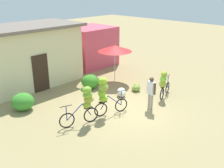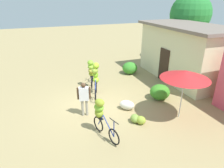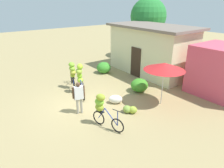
{
  "view_description": "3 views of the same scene",
  "coord_description": "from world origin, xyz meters",
  "px_view_note": "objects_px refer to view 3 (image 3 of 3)",
  "views": [
    {
      "loc": [
        -8.24,
        -6.77,
        5.31
      ],
      "look_at": [
        0.11,
        1.26,
        0.92
      ],
      "focal_mm": 41.52,
      "sensor_mm": 36.0,
      "label": 1
    },
    {
      "loc": [
        8.12,
        -2.16,
        4.77
      ],
      "look_at": [
        -0.25,
        1.07,
        0.85
      ],
      "focal_mm": 31.66,
      "sensor_mm": 36.0,
      "label": 2
    },
    {
      "loc": [
        8.21,
        -4.29,
        4.87
      ],
      "look_at": [
        0.65,
        1.33,
        0.99
      ],
      "focal_mm": 32.43,
      "sensor_mm": 36.0,
      "label": 3
    }
  ],
  "objects_px": {
    "building_low": "(151,49)",
    "bicycle_near_pile": "(80,77)",
    "produce_sack": "(115,99)",
    "bicycle_leftmost": "(72,73)",
    "tree_behind_building": "(148,16)",
    "person_vendor": "(79,95)",
    "market_umbrella": "(164,66)",
    "bicycle_center_loaded": "(102,107)",
    "banana_pile_on_ground": "(130,109)"
  },
  "relations": [
    {
      "from": "person_vendor",
      "to": "bicycle_center_loaded",
      "type": "bearing_deg",
      "value": 10.85
    },
    {
      "from": "building_low",
      "to": "person_vendor",
      "type": "distance_m",
      "value": 7.35
    },
    {
      "from": "banana_pile_on_ground",
      "to": "produce_sack",
      "type": "relative_size",
      "value": 1.06
    },
    {
      "from": "bicycle_near_pile",
      "to": "produce_sack",
      "type": "relative_size",
      "value": 2.5
    },
    {
      "from": "market_umbrella",
      "to": "bicycle_near_pile",
      "type": "height_order",
      "value": "market_umbrella"
    },
    {
      "from": "building_low",
      "to": "banana_pile_on_ground",
      "type": "relative_size",
      "value": 8.46
    },
    {
      "from": "produce_sack",
      "to": "building_low",
      "type": "bearing_deg",
      "value": 115.58
    },
    {
      "from": "bicycle_near_pile",
      "to": "bicycle_center_loaded",
      "type": "xyz_separation_m",
      "value": [
        3.3,
        -0.79,
        -0.17
      ]
    },
    {
      "from": "bicycle_leftmost",
      "to": "produce_sack",
      "type": "relative_size",
      "value": 2.31
    },
    {
      "from": "market_umbrella",
      "to": "bicycle_center_loaded",
      "type": "height_order",
      "value": "market_umbrella"
    },
    {
      "from": "building_low",
      "to": "produce_sack",
      "type": "relative_size",
      "value": 9.0
    },
    {
      "from": "produce_sack",
      "to": "bicycle_center_loaded",
      "type": "bearing_deg",
      "value": -52.98
    },
    {
      "from": "tree_behind_building",
      "to": "building_low",
      "type": "bearing_deg",
      "value": -41.7
    },
    {
      "from": "tree_behind_building",
      "to": "bicycle_near_pile",
      "type": "bearing_deg",
      "value": -68.11
    },
    {
      "from": "banana_pile_on_ground",
      "to": "produce_sack",
      "type": "height_order",
      "value": "produce_sack"
    },
    {
      "from": "building_low",
      "to": "bicycle_near_pile",
      "type": "bearing_deg",
      "value": -86.51
    },
    {
      "from": "market_umbrella",
      "to": "banana_pile_on_ground",
      "type": "relative_size",
      "value": 2.91
    },
    {
      "from": "bicycle_center_loaded",
      "to": "banana_pile_on_ground",
      "type": "height_order",
      "value": "bicycle_center_loaded"
    },
    {
      "from": "banana_pile_on_ground",
      "to": "building_low",
      "type": "bearing_deg",
      "value": 124.96
    },
    {
      "from": "bicycle_center_loaded",
      "to": "produce_sack",
      "type": "relative_size",
      "value": 2.19
    },
    {
      "from": "building_low",
      "to": "tree_behind_building",
      "type": "bearing_deg",
      "value": 138.3
    },
    {
      "from": "bicycle_near_pile",
      "to": "person_vendor",
      "type": "relative_size",
      "value": 1.12
    },
    {
      "from": "person_vendor",
      "to": "bicycle_near_pile",
      "type": "bearing_deg",
      "value": 149.92
    },
    {
      "from": "market_umbrella",
      "to": "produce_sack",
      "type": "bearing_deg",
      "value": -128.02
    },
    {
      "from": "banana_pile_on_ground",
      "to": "bicycle_leftmost",
      "type": "bearing_deg",
      "value": -169.58
    },
    {
      "from": "bicycle_near_pile",
      "to": "bicycle_center_loaded",
      "type": "height_order",
      "value": "bicycle_near_pile"
    },
    {
      "from": "building_low",
      "to": "bicycle_near_pile",
      "type": "height_order",
      "value": "building_low"
    },
    {
      "from": "person_vendor",
      "to": "bicycle_leftmost",
      "type": "bearing_deg",
      "value": 158.77
    },
    {
      "from": "building_low",
      "to": "bicycle_leftmost",
      "type": "height_order",
      "value": "building_low"
    },
    {
      "from": "banana_pile_on_ground",
      "to": "produce_sack",
      "type": "bearing_deg",
      "value": 177.68
    },
    {
      "from": "produce_sack",
      "to": "bicycle_leftmost",
      "type": "bearing_deg",
      "value": -165.06
    },
    {
      "from": "building_low",
      "to": "bicycle_leftmost",
      "type": "xyz_separation_m",
      "value": [
        -0.68,
        -5.85,
        -0.72
      ]
    },
    {
      "from": "person_vendor",
      "to": "market_umbrella",
      "type": "bearing_deg",
      "value": 66.76
    },
    {
      "from": "tree_behind_building",
      "to": "produce_sack",
      "type": "xyz_separation_m",
      "value": [
        5.54,
        -7.82,
        -3.4
      ]
    },
    {
      "from": "market_umbrella",
      "to": "bicycle_center_loaded",
      "type": "relative_size",
      "value": 1.41
    },
    {
      "from": "bicycle_leftmost",
      "to": "produce_sack",
      "type": "distance_m",
      "value": 3.28
    },
    {
      "from": "produce_sack",
      "to": "banana_pile_on_ground",
      "type": "bearing_deg",
      "value": -2.32
    },
    {
      "from": "tree_behind_building",
      "to": "bicycle_center_loaded",
      "type": "xyz_separation_m",
      "value": [
        6.8,
        -9.48,
        -2.76
      ]
    },
    {
      "from": "bicycle_near_pile",
      "to": "person_vendor",
      "type": "xyz_separation_m",
      "value": [
        1.85,
        -1.07,
        -0.08
      ]
    },
    {
      "from": "produce_sack",
      "to": "person_vendor",
      "type": "relative_size",
      "value": 0.45
    },
    {
      "from": "market_umbrella",
      "to": "person_vendor",
      "type": "distance_m",
      "value": 4.23
    },
    {
      "from": "bicycle_center_loaded",
      "to": "banana_pile_on_ground",
      "type": "xyz_separation_m",
      "value": [
        -0.12,
        1.62,
        -0.7
      ]
    },
    {
      "from": "building_low",
      "to": "tree_behind_building",
      "type": "relative_size",
      "value": 1.21
    },
    {
      "from": "tree_behind_building",
      "to": "banana_pile_on_ground",
      "type": "distance_m",
      "value": 10.88
    },
    {
      "from": "bicycle_near_pile",
      "to": "person_vendor",
      "type": "distance_m",
      "value": 2.14
    },
    {
      "from": "produce_sack",
      "to": "person_vendor",
      "type": "xyz_separation_m",
      "value": [
        -0.19,
        -1.95,
        0.73
      ]
    },
    {
      "from": "market_umbrella",
      "to": "bicycle_near_pile",
      "type": "distance_m",
      "value": 4.5
    },
    {
      "from": "banana_pile_on_ground",
      "to": "person_vendor",
      "type": "relative_size",
      "value": 0.48
    },
    {
      "from": "building_low",
      "to": "bicycle_center_loaded",
      "type": "distance_m",
      "value": 7.68
    },
    {
      "from": "building_low",
      "to": "produce_sack",
      "type": "height_order",
      "value": "building_low"
    }
  ]
}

